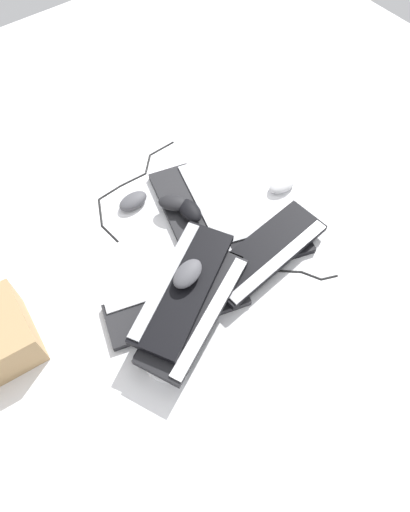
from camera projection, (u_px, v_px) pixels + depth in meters
name	position (u px, v px, depth m)	size (l,w,h in m)	color
ground_plane	(199.00, 248.00, 1.54)	(3.20, 3.20, 0.00)	white
keyboard_0	(190.00, 214.00, 1.60)	(0.46, 0.26, 0.03)	#232326
keyboard_1	(176.00, 304.00, 1.41)	(0.27, 0.46, 0.03)	#232326
keyboard_2	(246.00, 250.00, 1.52)	(0.28, 0.46, 0.03)	black
keyboard_3	(266.00, 252.00, 1.48)	(0.19, 0.45, 0.03)	black
keyboard_4	(193.00, 306.00, 1.38)	(0.33, 0.46, 0.03)	black
keyboard_5	(194.00, 310.00, 1.34)	(0.32, 0.46, 0.03)	black
keyboard_6	(182.00, 286.00, 1.34)	(0.35, 0.46, 0.03)	black
mouse_0	(190.00, 210.00, 1.56)	(0.11, 0.07, 0.04)	black
mouse_1	(174.00, 203.00, 1.58)	(0.11, 0.07, 0.04)	black
mouse_2	(188.00, 274.00, 1.33)	(0.11, 0.07, 0.04)	#4C4C51
mouse_3	(164.00, 371.00, 1.30)	(0.11, 0.07, 0.04)	silver
mouse_4	(133.00, 201.00, 1.62)	(0.11, 0.07, 0.04)	#4C4C51
mouse_5	(282.00, 184.00, 1.66)	(0.11, 0.07, 0.04)	silver
cable_0	(233.00, 275.00, 1.48)	(0.31, 0.59, 0.01)	black
cable_1	(128.00, 186.00, 1.67)	(0.28, 0.44, 0.01)	black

